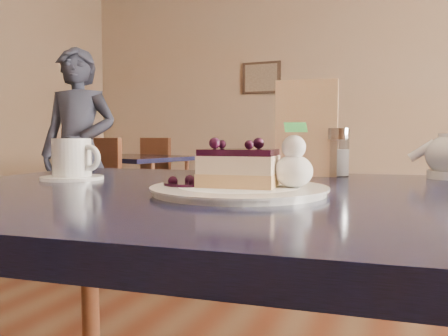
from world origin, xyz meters
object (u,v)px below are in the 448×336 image
at_px(main_table, 246,235).
at_px(dessert_plate, 239,190).
at_px(coffee_set, 73,161).
at_px(bg_table_far_left, 133,226).
at_px(patron, 79,154).
at_px(cheesecake_slice, 239,168).

xyz_separation_m(main_table, dessert_plate, (0.01, -0.06, 0.09)).
xyz_separation_m(dessert_plate, coffee_set, (-0.45, 0.09, 0.04)).
height_order(main_table, bg_table_far_left, main_table).
bearing_deg(main_table, bg_table_far_left, 121.81).
height_order(dessert_plate, patron, patron).
distance_m(main_table, bg_table_far_left, 3.58).
xyz_separation_m(bg_table_far_left, patron, (0.11, -0.88, 0.74)).
relative_size(main_table, bg_table_far_left, 0.78).
distance_m(cheesecake_slice, bg_table_far_left, 3.66).
bearing_deg(dessert_plate, main_table, 96.07).
bearing_deg(cheesecake_slice, coffee_set, 162.83).
xyz_separation_m(main_table, patron, (-2.05, 1.89, 0.06)).
relative_size(main_table, dessert_plate, 4.65).
height_order(cheesecake_slice, patron, patron).
xyz_separation_m(dessert_plate, patron, (-2.05, 1.95, -0.03)).
height_order(coffee_set, patron, patron).
height_order(main_table, cheesecake_slice, cheesecake_slice).
distance_m(main_table, coffee_set, 0.47).
distance_m(bg_table_far_left, patron, 1.16).
bearing_deg(main_table, dessert_plate, -90.00).
bearing_deg(bg_table_far_left, cheesecake_slice, -38.93).
height_order(cheesecake_slice, bg_table_far_left, cheesecake_slice).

